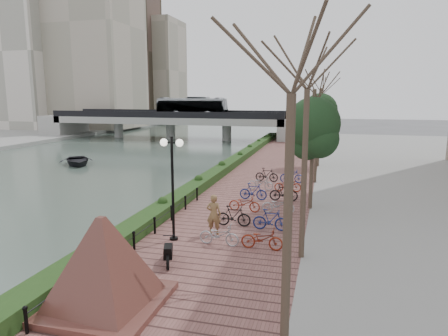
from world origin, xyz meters
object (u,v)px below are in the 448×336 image
(motorcycle, at_px, (168,251))
(pedestrian, at_px, (214,214))
(granite_monument, at_px, (103,262))
(lamppost, at_px, (172,166))
(boat, at_px, (77,160))

(motorcycle, relative_size, pedestrian, 0.78)
(granite_monument, distance_m, lamppost, 6.00)
(boat, bearing_deg, motorcycle, -87.78)
(granite_monument, distance_m, pedestrian, 6.99)
(lamppost, height_order, pedestrian, lamppost)
(granite_monument, height_order, motorcycle, granite_monument)
(granite_monument, distance_m, boat, 29.33)
(granite_monument, xyz_separation_m, boat, (-17.32, 23.63, -1.41))
(granite_monument, height_order, lamppost, lamppost)
(motorcycle, bearing_deg, granite_monument, -120.74)
(granite_monument, height_order, boat, granite_monument)
(granite_monument, relative_size, lamppost, 1.17)
(pedestrian, bearing_deg, boat, -44.67)
(motorcycle, distance_m, pedestrian, 3.59)
(pedestrian, height_order, boat, pedestrian)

